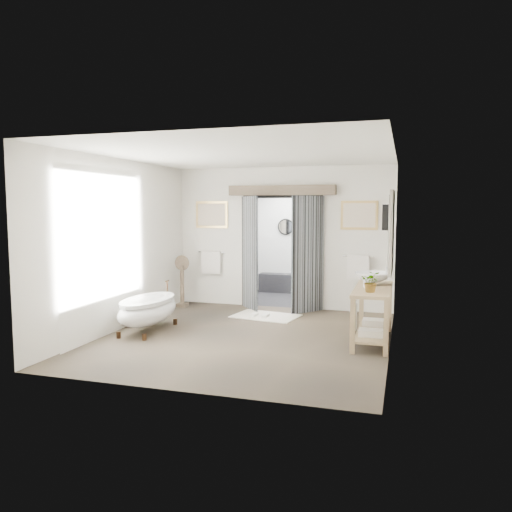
# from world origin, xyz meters

# --- Properties ---
(ground_plane) EXTENTS (5.00, 5.00, 0.00)m
(ground_plane) POSITION_xyz_m (0.00, 0.00, 0.00)
(ground_plane) COLOR brown
(room_shell) EXTENTS (4.52, 5.02, 2.91)m
(room_shell) POSITION_xyz_m (-0.04, -0.12, 1.86)
(room_shell) COLOR silver
(room_shell) RESTS_ON ground_plane
(shower_room) EXTENTS (2.22, 2.01, 2.51)m
(shower_room) POSITION_xyz_m (0.00, 3.99, 0.91)
(shower_room) COLOR #242426
(shower_room) RESTS_ON ground_plane
(back_wall_dressing) EXTENTS (3.82, 0.73, 2.52)m
(back_wall_dressing) POSITION_xyz_m (0.00, 2.32, 1.56)
(back_wall_dressing) COLOR black
(back_wall_dressing) RESTS_ON ground_plane
(clawfoot_tub) EXTENTS (0.70, 1.56, 0.76)m
(clawfoot_tub) POSITION_xyz_m (-1.67, -0.12, 0.37)
(clawfoot_tub) COLOR #3D2717
(clawfoot_tub) RESTS_ON ground_plane
(vanity) EXTENTS (0.57, 1.60, 0.85)m
(vanity) POSITION_xyz_m (1.95, 0.27, 0.51)
(vanity) COLOR tan
(vanity) RESTS_ON ground_plane
(pedestal_mirror) EXTENTS (0.32, 0.21, 1.08)m
(pedestal_mirror) POSITION_xyz_m (-2.01, 1.94, 0.47)
(pedestal_mirror) COLOR brown
(pedestal_mirror) RESTS_ON ground_plane
(rug) EXTENTS (1.32, 0.99, 0.01)m
(rug) POSITION_xyz_m (-0.09, 1.54, 0.01)
(rug) COLOR silver
(rug) RESTS_ON ground_plane
(slippers) EXTENTS (0.33, 0.25, 0.05)m
(slippers) POSITION_xyz_m (-0.18, 1.46, 0.04)
(slippers) COLOR silver
(slippers) RESTS_ON rug
(basin) EXTENTS (0.64, 0.64, 0.19)m
(basin) POSITION_xyz_m (1.95, 0.57, 0.95)
(basin) COLOR white
(basin) RESTS_ON vanity
(plant) EXTENTS (0.28, 0.25, 0.31)m
(plant) POSITION_xyz_m (1.97, -0.18, 1.00)
(plant) COLOR gray
(plant) RESTS_ON vanity
(soap_bottle_a) EXTENTS (0.12, 0.12, 0.21)m
(soap_bottle_a) POSITION_xyz_m (1.89, 0.25, 0.96)
(soap_bottle_a) COLOR gray
(soap_bottle_a) RESTS_ON vanity
(soap_bottle_b) EXTENTS (0.17, 0.17, 0.19)m
(soap_bottle_b) POSITION_xyz_m (1.96, 1.00, 0.94)
(soap_bottle_b) COLOR gray
(soap_bottle_b) RESTS_ON vanity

